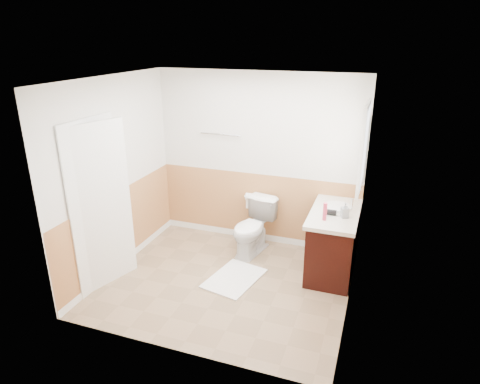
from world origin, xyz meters
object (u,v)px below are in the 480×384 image
at_px(bath_mat, 234,278).
at_px(lotion_bottle, 325,212).
at_px(vanity_cabinet, 333,243).
at_px(toilet, 253,228).
at_px(soap_dispenser, 345,210).

xyz_separation_m(bath_mat, lotion_bottle, (1.04, 0.33, 0.95)).
bearing_deg(bath_mat, vanity_cabinet, 29.12).
height_order(toilet, soap_dispenser, soap_dispenser).
height_order(lotion_bottle, soap_dispenser, lotion_bottle).
bearing_deg(soap_dispenser, bath_mat, -158.79).
xyz_separation_m(bath_mat, vanity_cabinet, (1.14, 0.63, 0.39)).
distance_m(toilet, soap_dispenser, 1.40).
relative_size(vanity_cabinet, soap_dispenser, 5.78).
bearing_deg(soap_dispenser, toilet, 167.88).
bearing_deg(lotion_bottle, bath_mat, -162.36).
distance_m(vanity_cabinet, lotion_bottle, 0.65).
height_order(toilet, lotion_bottle, lotion_bottle).
xyz_separation_m(vanity_cabinet, soap_dispenser, (0.12, -0.15, 0.55)).
xyz_separation_m(toilet, lotion_bottle, (1.04, -0.43, 0.57)).
bearing_deg(vanity_cabinet, soap_dispenser, -50.57).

